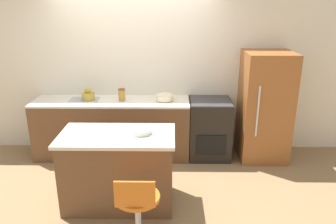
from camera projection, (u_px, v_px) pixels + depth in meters
The scene contains 11 objects.
ground_plane at pixel (134, 164), 4.98m from camera, with size 14.00×14.00×0.00m, color #8E704C.
wall_back at pixel (136, 71), 5.19m from camera, with size 8.00×0.06×2.60m.
back_counter at pixel (113, 128), 5.15m from camera, with size 2.39×0.63×0.91m.
kitchen_island at pixel (119, 169), 3.90m from camera, with size 1.33×0.72×0.91m.
oven_range at pixel (209, 128), 5.13m from camera, with size 0.63×0.64×0.91m.
refrigerator at pixel (265, 107), 4.97m from camera, with size 0.71×0.71×1.66m.
stool_chair at pixel (138, 211), 3.22m from camera, with size 0.44×0.44×0.82m.
kettle at pixel (88, 95), 4.99m from camera, with size 0.19×0.19×0.20m.
mixing_bowl at pixel (165, 97), 4.98m from camera, with size 0.26×0.26×0.08m.
canister_jar at pixel (122, 94), 4.98m from camera, with size 0.11×0.11×0.17m.
fruit_bowl at pixel (141, 131), 3.77m from camera, with size 0.25×0.25×0.06m.
Camera 1 is at (0.58, -4.44, 2.37)m, focal length 35.00 mm.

